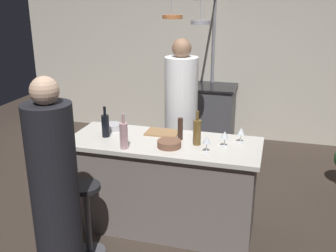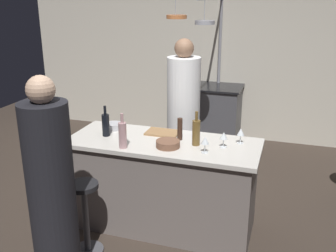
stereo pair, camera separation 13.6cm
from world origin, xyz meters
name	(u,v)px [view 1 (the left image)]	position (x,y,z in m)	size (l,w,h in m)	color
ground_plane	(164,225)	(0.00, 0.00, 0.00)	(9.00, 9.00, 0.00)	#382D26
back_wall	(215,55)	(0.00, 2.85, 1.30)	(6.40, 0.16, 2.60)	beige
kitchen_island	(164,184)	(0.00, 0.00, 0.45)	(1.80, 0.72, 0.90)	slate
stove_range	(208,114)	(0.00, 2.45, 0.45)	(0.80, 0.64, 0.89)	#47474C
chef	(181,122)	(-0.05, 0.86, 0.81)	(0.37, 0.37, 1.76)	white
bar_stool_left	(87,217)	(-0.51, -0.62, 0.38)	(0.28, 0.28, 0.68)	#4C4C51
guest_left	(55,195)	(-0.55, -1.00, 0.78)	(0.35, 0.35, 1.68)	black
overhead_pot_rack	(201,38)	(-0.06, 1.97, 1.65)	(0.59, 1.51, 2.17)	gray
cutting_board	(162,133)	(-0.07, 0.20, 0.91)	(0.32, 0.22, 0.02)	#997047
pepper_mill	(180,129)	(0.14, 0.09, 1.01)	(0.05, 0.05, 0.21)	#382319
wine_bottle_amber	(197,132)	(0.32, 0.00, 1.02)	(0.07, 0.07, 0.32)	brown
wine_bottle_dark	(105,125)	(-0.57, -0.03, 1.01)	(0.07, 0.07, 0.30)	black
wine_bottle_rose	(124,135)	(-0.29, -0.27, 1.02)	(0.07, 0.07, 0.32)	#B78C8E
wine_glass_by_chef	(241,132)	(0.69, 0.16, 1.01)	(0.07, 0.07, 0.15)	silver
wine_glass_near_left_guest	(225,136)	(0.56, 0.02, 1.01)	(0.07, 0.07, 0.15)	silver
wine_glass_near_right_guest	(207,141)	(0.43, -0.15, 1.01)	(0.07, 0.07, 0.15)	silver
mixing_bowl_wooden	(169,144)	(0.09, -0.13, 0.93)	(0.22, 0.22, 0.06)	brown
mixing_bowl_steel	(113,127)	(-0.59, 0.18, 0.93)	(0.18, 0.18, 0.06)	#B7B7BC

